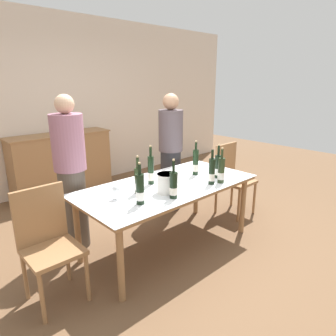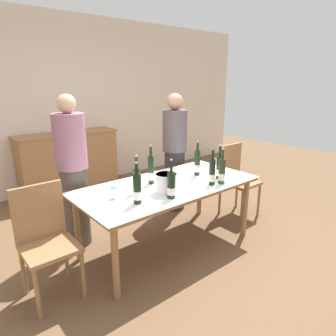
{
  "view_description": "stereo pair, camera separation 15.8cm",
  "coord_description": "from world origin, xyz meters",
  "px_view_note": "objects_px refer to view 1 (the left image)",
  "views": [
    {
      "loc": [
        -2.02,
        -2.18,
        1.78
      ],
      "look_at": [
        0.0,
        0.0,
        0.9
      ],
      "focal_mm": 32.0,
      "sensor_mm": 36.0,
      "label": 1
    },
    {
      "loc": [
        -1.9,
        -2.28,
        1.78
      ],
      "look_at": [
        0.0,
        0.0,
        0.9
      ],
      "focal_mm": 32.0,
      "sensor_mm": 36.0,
      "label": 2
    }
  ],
  "objects_px": {
    "ice_bucket": "(167,183)",
    "wine_bottle_1": "(151,171)",
    "wine_bottle_0": "(221,171)",
    "wine_glass_0": "(116,189)",
    "wine_bottle_2": "(212,172)",
    "wine_bottle_3": "(140,190)",
    "chair_left_end": "(47,238)",
    "chair_right_end": "(231,174)",
    "wine_bottle_7": "(138,181)",
    "wine_bottle_5": "(218,167)",
    "wine_glass_1": "(216,161)",
    "person_host": "(71,175)",
    "dining_table": "(168,190)",
    "person_guest_left": "(171,153)",
    "wine_bottle_6": "(196,163)",
    "sideboard_cabinet": "(62,164)",
    "wine_bottle_4": "(174,186)",
    "wine_glass_2": "(173,176)"
  },
  "relations": [
    {
      "from": "wine_bottle_7",
      "to": "wine_glass_0",
      "type": "bearing_deg",
      "value": 176.08
    },
    {
      "from": "ice_bucket",
      "to": "wine_bottle_7",
      "type": "bearing_deg",
      "value": 139.81
    },
    {
      "from": "chair_right_end",
      "to": "wine_bottle_5",
      "type": "bearing_deg",
      "value": -156.86
    },
    {
      "from": "ice_bucket",
      "to": "wine_bottle_5",
      "type": "height_order",
      "value": "wine_bottle_5"
    },
    {
      "from": "wine_bottle_0",
      "to": "wine_bottle_1",
      "type": "xyz_separation_m",
      "value": [
        -0.57,
        0.48,
        0.02
      ]
    },
    {
      "from": "chair_right_end",
      "to": "person_guest_left",
      "type": "distance_m",
      "value": 0.88
    },
    {
      "from": "wine_bottle_3",
      "to": "chair_left_end",
      "type": "distance_m",
      "value": 0.85
    },
    {
      "from": "wine_bottle_4",
      "to": "wine_bottle_6",
      "type": "xyz_separation_m",
      "value": [
        0.69,
        0.35,
        0.02
      ]
    },
    {
      "from": "dining_table",
      "to": "wine_glass_1",
      "type": "height_order",
      "value": "wine_glass_1"
    },
    {
      "from": "ice_bucket",
      "to": "wine_bottle_1",
      "type": "distance_m",
      "value": 0.31
    },
    {
      "from": "wine_bottle_6",
      "to": "person_host",
      "type": "distance_m",
      "value": 1.38
    },
    {
      "from": "wine_bottle_1",
      "to": "chair_right_end",
      "type": "xyz_separation_m",
      "value": [
        1.38,
        -0.05,
        -0.32
      ]
    },
    {
      "from": "ice_bucket",
      "to": "person_host",
      "type": "xyz_separation_m",
      "value": [
        -0.57,
        0.87,
        0.0
      ]
    },
    {
      "from": "wine_bottle_2",
      "to": "wine_bottle_3",
      "type": "height_order",
      "value": "wine_bottle_3"
    },
    {
      "from": "dining_table",
      "to": "wine_bottle_3",
      "type": "height_order",
      "value": "wine_bottle_3"
    },
    {
      "from": "wine_bottle_1",
      "to": "person_guest_left",
      "type": "height_order",
      "value": "person_guest_left"
    },
    {
      "from": "wine_bottle_3",
      "to": "chair_left_end",
      "type": "relative_size",
      "value": 0.4
    },
    {
      "from": "wine_bottle_2",
      "to": "chair_right_end",
      "type": "distance_m",
      "value": 1.04
    },
    {
      "from": "wine_bottle_0",
      "to": "wine_glass_0",
      "type": "height_order",
      "value": "wine_bottle_0"
    },
    {
      "from": "wine_bottle_0",
      "to": "chair_right_end",
      "type": "xyz_separation_m",
      "value": [
        0.81,
        0.43,
        -0.3
      ]
    },
    {
      "from": "sideboard_cabinet",
      "to": "person_guest_left",
      "type": "height_order",
      "value": "person_guest_left"
    },
    {
      "from": "sideboard_cabinet",
      "to": "wine_glass_1",
      "type": "bearing_deg",
      "value": -67.87
    },
    {
      "from": "wine_bottle_4",
      "to": "wine_bottle_1",
      "type": "bearing_deg",
      "value": 77.46
    },
    {
      "from": "wine_bottle_7",
      "to": "wine_glass_0",
      "type": "height_order",
      "value": "wine_bottle_7"
    },
    {
      "from": "chair_left_end",
      "to": "person_host",
      "type": "height_order",
      "value": "person_host"
    },
    {
      "from": "sideboard_cabinet",
      "to": "wine_bottle_7",
      "type": "xyz_separation_m",
      "value": [
        -0.25,
        -2.34,
        0.36
      ]
    },
    {
      "from": "wine_bottle_2",
      "to": "wine_glass_2",
      "type": "relative_size",
      "value": 2.49
    },
    {
      "from": "wine_glass_2",
      "to": "person_guest_left",
      "type": "relative_size",
      "value": 0.09
    },
    {
      "from": "wine_bottle_2",
      "to": "chair_right_end",
      "type": "bearing_deg",
      "value": 22.96
    },
    {
      "from": "wine_bottle_3",
      "to": "person_guest_left",
      "type": "distance_m",
      "value": 1.57
    },
    {
      "from": "wine_bottle_6",
      "to": "wine_glass_1",
      "type": "distance_m",
      "value": 0.35
    },
    {
      "from": "wine_glass_0",
      "to": "wine_glass_1",
      "type": "bearing_deg",
      "value": -0.5
    },
    {
      "from": "wine_bottle_3",
      "to": "person_host",
      "type": "height_order",
      "value": "person_host"
    },
    {
      "from": "wine_glass_2",
      "to": "chair_left_end",
      "type": "height_order",
      "value": "chair_left_end"
    },
    {
      "from": "wine_bottle_0",
      "to": "wine_glass_0",
      "type": "bearing_deg",
      "value": 160.86
    },
    {
      "from": "chair_right_end",
      "to": "person_guest_left",
      "type": "height_order",
      "value": "person_guest_left"
    },
    {
      "from": "wine_glass_0",
      "to": "wine_glass_1",
      "type": "height_order",
      "value": "wine_glass_1"
    },
    {
      "from": "wine_bottle_0",
      "to": "wine_glass_0",
      "type": "relative_size",
      "value": 2.81
    },
    {
      "from": "sideboard_cabinet",
      "to": "wine_bottle_4",
      "type": "bearing_deg",
      "value": -91.86
    },
    {
      "from": "wine_glass_0",
      "to": "person_host",
      "type": "xyz_separation_m",
      "value": [
        -0.12,
        0.67,
        0.01
      ]
    },
    {
      "from": "wine_bottle_0",
      "to": "wine_bottle_4",
      "type": "relative_size",
      "value": 1.03
    },
    {
      "from": "wine_bottle_2",
      "to": "wine_bottle_1",
      "type": "bearing_deg",
      "value": 136.84
    },
    {
      "from": "wine_bottle_2",
      "to": "person_guest_left",
      "type": "distance_m",
      "value": 1.1
    },
    {
      "from": "wine_glass_0",
      "to": "person_host",
      "type": "height_order",
      "value": "person_host"
    },
    {
      "from": "wine_bottle_2",
      "to": "wine_bottle_4",
      "type": "bearing_deg",
      "value": -179.04
    },
    {
      "from": "wine_bottle_7",
      "to": "person_guest_left",
      "type": "bearing_deg",
      "value": 32.84
    },
    {
      "from": "wine_bottle_1",
      "to": "wine_bottle_2",
      "type": "distance_m",
      "value": 0.64
    },
    {
      "from": "dining_table",
      "to": "wine_bottle_0",
      "type": "height_order",
      "value": "wine_bottle_0"
    },
    {
      "from": "wine_bottle_2",
      "to": "wine_bottle_0",
      "type": "bearing_deg",
      "value": -20.02
    },
    {
      "from": "sideboard_cabinet",
      "to": "wine_bottle_1",
      "type": "height_order",
      "value": "wine_bottle_1"
    }
  ]
}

